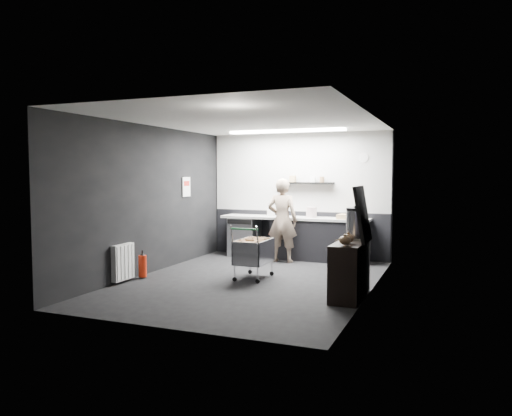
% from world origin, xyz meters
% --- Properties ---
extents(floor, '(5.50, 5.50, 0.00)m').
position_xyz_m(floor, '(0.00, 0.00, 0.00)').
color(floor, black).
rests_on(floor, ground).
extents(ceiling, '(5.50, 5.50, 0.00)m').
position_xyz_m(ceiling, '(0.00, 0.00, 2.70)').
color(ceiling, silver).
rests_on(ceiling, wall_back).
extents(wall_back, '(5.50, 0.00, 5.50)m').
position_xyz_m(wall_back, '(0.00, 2.75, 1.35)').
color(wall_back, black).
rests_on(wall_back, floor).
extents(wall_front, '(5.50, 0.00, 5.50)m').
position_xyz_m(wall_front, '(0.00, -2.75, 1.35)').
color(wall_front, black).
rests_on(wall_front, floor).
extents(wall_left, '(0.00, 5.50, 5.50)m').
position_xyz_m(wall_left, '(-2.00, 0.00, 1.35)').
color(wall_left, black).
rests_on(wall_left, floor).
extents(wall_right, '(0.00, 5.50, 5.50)m').
position_xyz_m(wall_right, '(2.00, 0.00, 1.35)').
color(wall_right, black).
rests_on(wall_right, floor).
extents(kitchen_wall_panel, '(3.95, 0.02, 1.70)m').
position_xyz_m(kitchen_wall_panel, '(0.00, 2.73, 1.85)').
color(kitchen_wall_panel, '#B7B6B2').
rests_on(kitchen_wall_panel, wall_back).
extents(dado_panel, '(3.95, 0.02, 1.00)m').
position_xyz_m(dado_panel, '(0.00, 2.73, 0.50)').
color(dado_panel, black).
rests_on(dado_panel, wall_back).
extents(floating_shelf, '(1.20, 0.22, 0.04)m').
position_xyz_m(floating_shelf, '(0.20, 2.62, 1.62)').
color(floating_shelf, black).
rests_on(floating_shelf, wall_back).
extents(wall_clock, '(0.20, 0.03, 0.20)m').
position_xyz_m(wall_clock, '(1.40, 2.72, 2.15)').
color(wall_clock, silver).
rests_on(wall_clock, wall_back).
extents(poster, '(0.02, 0.30, 0.40)m').
position_xyz_m(poster, '(-1.98, 1.30, 1.55)').
color(poster, white).
rests_on(poster, wall_left).
extents(poster_red_band, '(0.02, 0.22, 0.10)m').
position_xyz_m(poster_red_band, '(-1.98, 1.30, 1.62)').
color(poster_red_band, red).
rests_on(poster_red_band, poster).
extents(radiator, '(0.10, 0.50, 0.60)m').
position_xyz_m(radiator, '(-1.94, -0.90, 0.35)').
color(radiator, silver).
rests_on(radiator, wall_left).
extents(ceiling_strip, '(2.40, 0.20, 0.04)m').
position_xyz_m(ceiling_strip, '(0.00, 1.85, 2.67)').
color(ceiling_strip, white).
rests_on(ceiling_strip, ceiling).
extents(prep_counter, '(3.20, 0.61, 0.90)m').
position_xyz_m(prep_counter, '(0.14, 2.42, 0.46)').
color(prep_counter, black).
rests_on(prep_counter, floor).
extents(person, '(0.64, 0.43, 1.73)m').
position_xyz_m(person, '(-0.11, 1.97, 0.86)').
color(person, beige).
rests_on(person, floor).
extents(shopping_cart, '(0.50, 0.84, 0.92)m').
position_xyz_m(shopping_cart, '(-0.05, 0.24, 0.44)').
color(shopping_cart, silver).
rests_on(shopping_cart, floor).
extents(sideboard, '(0.47, 1.10, 1.65)m').
position_xyz_m(sideboard, '(1.78, -0.46, 0.53)').
color(sideboard, black).
rests_on(sideboard, floor).
extents(fire_extinguisher, '(0.14, 0.14, 0.47)m').
position_xyz_m(fire_extinguisher, '(-1.85, -0.47, 0.23)').
color(fire_extinguisher, red).
rests_on(fire_extinguisher, floor).
extents(cardboard_box, '(0.50, 0.40, 0.09)m').
position_xyz_m(cardboard_box, '(1.20, 2.37, 0.95)').
color(cardboard_box, tan).
rests_on(cardboard_box, prep_counter).
extents(pink_tub, '(0.22, 0.22, 0.22)m').
position_xyz_m(pink_tub, '(0.38, 2.42, 1.01)').
color(pink_tub, beige).
rests_on(pink_tub, prep_counter).
extents(white_container, '(0.19, 0.16, 0.14)m').
position_xyz_m(white_container, '(-0.51, 2.37, 0.97)').
color(white_container, silver).
rests_on(white_container, prep_counter).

